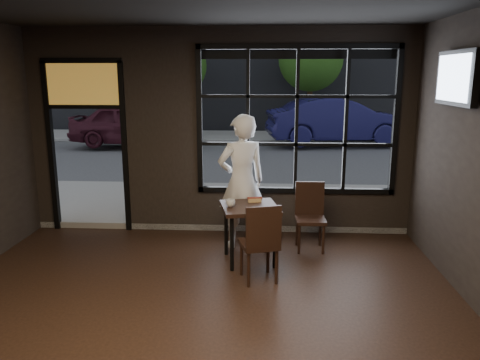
# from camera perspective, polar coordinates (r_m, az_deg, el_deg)

# --- Properties ---
(floor) EXTENTS (6.00, 7.00, 0.02)m
(floor) POSITION_cam_1_polar(r_m,az_deg,el_deg) (4.55, -7.01, -20.75)
(floor) COLOR black
(floor) RESTS_ON ground
(window_frame) EXTENTS (3.06, 0.12, 2.28)m
(window_frame) POSITION_cam_1_polar(r_m,az_deg,el_deg) (7.28, 6.92, 7.19)
(window_frame) COLOR black
(window_frame) RESTS_ON ground
(stained_transom) EXTENTS (1.20, 0.06, 0.70)m
(stained_transom) POSITION_cam_1_polar(r_m,az_deg,el_deg) (7.76, -18.56, 11.05)
(stained_transom) COLOR orange
(stained_transom) RESTS_ON ground
(street_asphalt) EXTENTS (60.00, 41.00, 0.04)m
(street_asphalt) POSITION_cam_1_polar(r_m,az_deg,el_deg) (27.85, 1.64, 7.60)
(street_asphalt) COLOR #545456
(street_asphalt) RESTS_ON ground
(cafe_table) EXTENTS (0.87, 0.87, 0.79)m
(cafe_table) POSITION_cam_1_polar(r_m,az_deg,el_deg) (6.36, 1.18, -6.53)
(cafe_table) COLOR black
(cafe_table) RESTS_ON floor
(chair_near) EXTENTS (0.54, 0.54, 1.00)m
(chair_near) POSITION_cam_1_polar(r_m,az_deg,el_deg) (5.77, 2.31, -7.49)
(chair_near) COLOR black
(chair_near) RESTS_ON floor
(chair_window) EXTENTS (0.43, 0.43, 0.97)m
(chair_window) POSITION_cam_1_polar(r_m,az_deg,el_deg) (6.81, 8.59, -4.54)
(chair_window) COLOR black
(chair_window) RESTS_ON floor
(man) EXTENTS (0.84, 0.70, 1.95)m
(man) POSITION_cam_1_polar(r_m,az_deg,el_deg) (6.76, 0.20, -0.21)
(man) COLOR white
(man) RESTS_ON floor
(hotdog) EXTENTS (0.21, 0.11, 0.06)m
(hotdog) POSITION_cam_1_polar(r_m,az_deg,el_deg) (6.42, 1.80, -2.42)
(hotdog) COLOR tan
(hotdog) RESTS_ON cafe_table
(cup) EXTENTS (0.13, 0.13, 0.10)m
(cup) POSITION_cam_1_polar(r_m,az_deg,el_deg) (6.18, -1.15, -2.84)
(cup) COLOR silver
(cup) RESTS_ON cafe_table
(tv) EXTENTS (0.12, 1.08, 0.63)m
(tv) POSITION_cam_1_polar(r_m,az_deg,el_deg) (6.08, 24.93, 11.21)
(tv) COLOR black
(tv) RESTS_ON wall_right
(navy_car) EXTENTS (5.09, 2.42, 1.61)m
(navy_car) POSITION_cam_1_polar(r_m,az_deg,el_deg) (16.85, 11.82, 7.10)
(navy_car) COLOR #171645
(navy_car) RESTS_ON street_asphalt
(maroon_car) EXTENTS (4.15, 1.70, 1.41)m
(maroon_car) POSITION_cam_1_polar(r_m,az_deg,el_deg) (16.50, -12.97, 6.58)
(maroon_car) COLOR #40141F
(maroon_car) RESTS_ON street_asphalt
(tree_left) EXTENTS (2.33, 2.33, 3.98)m
(tree_left) POSITION_cam_1_polar(r_m,az_deg,el_deg) (18.87, -7.71, 13.61)
(tree_left) COLOR #332114
(tree_left) RESTS_ON street_asphalt
(tree_right) EXTENTS (2.56, 2.56, 4.36)m
(tree_right) POSITION_cam_1_polar(r_m,az_deg,el_deg) (19.28, 8.63, 14.36)
(tree_right) COLOR #332114
(tree_right) RESTS_ON street_asphalt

